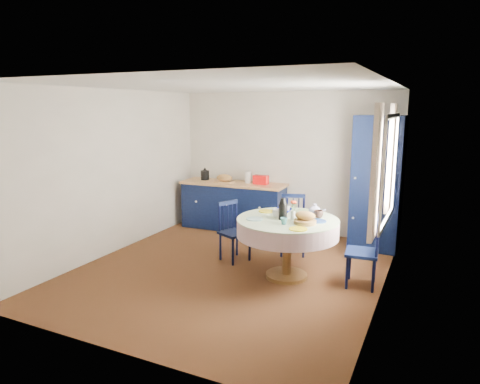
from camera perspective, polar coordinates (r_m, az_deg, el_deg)
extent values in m
plane|color=black|center=(6.05, -1.37, -10.38)|extent=(4.50, 4.50, 0.00)
plane|color=white|center=(5.63, -1.49, 13.99)|extent=(4.50, 4.50, 0.00)
cube|color=silver|center=(7.76, 6.07, 3.94)|extent=(4.00, 0.02, 2.50)
cube|color=silver|center=(6.83, -16.60, 2.53)|extent=(0.02, 4.50, 2.50)
cube|color=silver|center=(5.14, 18.90, -0.35)|extent=(0.02, 4.50, 2.50)
plane|color=white|center=(5.40, 19.40, 2.84)|extent=(0.00, 1.20, 1.20)
cube|color=white|center=(4.71, 17.60, 2.42)|extent=(0.05, 0.34, 1.45)
cube|color=white|center=(6.09, 19.44, 4.20)|extent=(0.05, 0.34, 1.45)
cube|color=black|center=(7.93, -0.89, -1.98)|extent=(1.91, 0.64, 0.83)
cube|color=tan|center=(7.84, -0.90, 1.12)|extent=(1.97, 0.68, 0.04)
cube|color=#A80909|center=(7.69, 2.84, 1.66)|extent=(0.27, 0.15, 0.16)
cube|color=tan|center=(7.84, -2.10, 1.35)|extent=(0.35, 0.25, 0.02)
ellipsoid|color=tan|center=(7.83, -2.10, 1.90)|extent=(0.31, 0.20, 0.13)
cylinder|color=silver|center=(7.79, 1.11, 2.03)|extent=(0.12, 0.12, 0.22)
cube|color=black|center=(7.03, 17.82, 1.08)|extent=(0.75, 0.55, 2.11)
cylinder|color=white|center=(6.79, 15.15, 1.80)|extent=(0.04, 0.02, 0.04)
cylinder|color=white|center=(6.92, 14.88, -3.38)|extent=(0.04, 0.02, 0.04)
cylinder|color=brown|center=(5.85, 6.20, -10.98)|extent=(0.55, 0.55, 0.05)
cylinder|color=brown|center=(5.72, 6.28, -7.53)|extent=(0.12, 0.12, 0.73)
cylinder|color=brown|center=(5.61, 6.36, -3.84)|extent=(1.27, 1.27, 0.03)
cylinder|color=silver|center=(5.63, 6.34, -4.78)|extent=(1.33, 1.33, 0.22)
cylinder|color=white|center=(5.60, 6.37, -3.64)|extent=(1.33, 1.33, 0.01)
cylinder|color=#91C8C8|center=(5.54, 1.96, -3.61)|extent=(0.22, 0.22, 0.01)
cylinder|color=yellow|center=(5.14, 7.77, -4.91)|extent=(0.22, 0.22, 0.01)
cylinder|color=navy|center=(5.53, 10.31, -3.83)|extent=(0.22, 0.22, 0.01)
cylinder|color=#97BD73|center=(6.00, 8.45, -2.55)|extent=(0.22, 0.22, 0.01)
cylinder|color=yellow|center=(5.95, 3.56, -2.57)|extent=(0.22, 0.22, 0.01)
cylinder|color=#A16F40|center=(5.39, 8.66, -3.95)|extent=(0.28, 0.28, 0.05)
ellipsoid|color=tan|center=(5.37, 8.68, -3.12)|extent=(0.26, 0.16, 0.11)
cube|color=silver|center=(5.78, 5.52, -2.89)|extent=(0.10, 0.07, 0.04)
cylinder|color=black|center=(6.16, -0.96, -8.01)|extent=(0.03, 0.03, 0.40)
cylinder|color=black|center=(6.35, 1.29, -7.41)|extent=(0.03, 0.03, 0.40)
cylinder|color=black|center=(6.38, -2.63, -7.32)|extent=(0.03, 0.03, 0.40)
cylinder|color=black|center=(6.56, -0.41, -6.77)|extent=(0.03, 0.03, 0.40)
cube|color=black|center=(6.29, -0.68, -5.49)|extent=(0.50, 0.51, 0.04)
cylinder|color=black|center=(6.27, -2.77, -3.45)|extent=(0.03, 0.03, 0.45)
cylinder|color=black|center=(6.46, -0.52, -3.01)|extent=(0.03, 0.03, 0.45)
cube|color=black|center=(6.31, -1.64, -1.43)|extent=(0.18, 0.33, 0.06)
cylinder|color=black|center=(6.32, -2.22, -3.51)|extent=(0.02, 0.02, 0.37)
cylinder|color=black|center=(6.37, -1.62, -3.39)|extent=(0.02, 0.02, 0.37)
cylinder|color=black|center=(6.42, -1.03, -3.27)|extent=(0.02, 0.02, 0.37)
cylinder|color=black|center=(6.53, 5.56, -6.85)|extent=(0.03, 0.03, 0.42)
cylinder|color=black|center=(6.53, 8.46, -6.91)|extent=(0.03, 0.03, 0.42)
cylinder|color=black|center=(6.82, 5.60, -6.04)|extent=(0.03, 0.03, 0.42)
cylinder|color=black|center=(6.83, 8.38, -6.10)|extent=(0.03, 0.03, 0.42)
cube|color=black|center=(6.61, 7.05, -4.59)|extent=(0.51, 0.50, 0.04)
cylinder|color=black|center=(6.72, 5.68, -2.25)|extent=(0.03, 0.03, 0.46)
cylinder|color=black|center=(6.72, 8.49, -2.31)|extent=(0.03, 0.03, 0.46)
cube|color=black|center=(6.67, 7.13, -0.50)|extent=(0.36, 0.15, 0.06)
cylinder|color=black|center=(6.72, 6.34, -2.42)|extent=(0.02, 0.02, 0.39)
cylinder|color=black|center=(6.72, 7.08, -2.44)|extent=(0.02, 0.02, 0.39)
cylinder|color=black|center=(6.73, 7.83, -2.45)|extent=(0.02, 0.02, 0.39)
cylinder|color=black|center=(5.86, 14.40, -9.28)|extent=(0.04, 0.04, 0.42)
cylinder|color=black|center=(5.55, 14.07, -10.44)|extent=(0.04, 0.04, 0.42)
cylinder|color=black|center=(5.85, 17.48, -9.51)|extent=(0.04, 0.04, 0.42)
cylinder|color=black|center=(5.54, 17.33, -10.69)|extent=(0.04, 0.04, 0.42)
cube|color=black|center=(5.62, 15.95, -7.79)|extent=(0.43, 0.45, 0.04)
cylinder|color=black|center=(5.70, 17.95, -5.16)|extent=(0.04, 0.04, 0.47)
cylinder|color=black|center=(5.39, 17.83, -6.12)|extent=(0.04, 0.04, 0.47)
cube|color=black|center=(5.49, 18.03, -3.48)|extent=(0.07, 0.37, 0.06)
cylinder|color=black|center=(5.63, 17.91, -5.57)|extent=(0.02, 0.02, 0.39)
cylinder|color=black|center=(5.55, 17.88, -5.82)|extent=(0.02, 0.02, 0.39)
cylinder|color=black|center=(5.47, 17.85, -6.08)|extent=(0.02, 0.02, 0.39)
imported|color=silver|center=(5.66, 5.02, -2.83)|extent=(0.13, 0.13, 0.11)
imported|color=#2F6975|center=(5.32, 5.88, -3.88)|extent=(0.09, 0.09, 0.08)
imported|color=black|center=(5.69, 10.40, -2.92)|extent=(0.13, 0.13, 0.10)
imported|color=silver|center=(5.91, 6.22, -2.28)|extent=(0.11, 0.11, 0.10)
imported|color=#050D7C|center=(5.92, 5.84, -2.48)|extent=(0.23, 0.23, 0.06)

